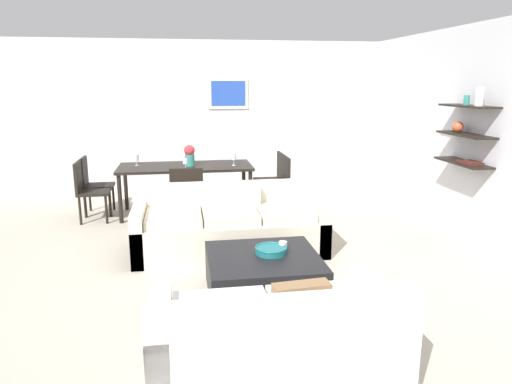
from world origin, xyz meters
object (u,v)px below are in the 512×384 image
centerpiece_vase (190,155)px  sofa_beige (230,228)px  dining_chair_foot (187,194)px  wine_glass_left_far (136,158)px  dining_chair_right_near (279,181)px  wine_glass_foot (185,162)px  dining_chair_left_near (88,187)px  dining_chair_right_far (274,176)px  dining_chair_left_far (92,182)px  wine_glass_right_near (234,157)px  loveseat_white (275,343)px  decorative_bowl (271,250)px  dining_table (185,170)px  coffee_table (263,274)px  candle_jar (283,246)px

centerpiece_vase → sofa_beige: bearing=-76.2°
dining_chair_foot → wine_glass_left_far: (-0.73, 0.95, 0.37)m
dining_chair_right_near → wine_glass_foot: 1.47m
dining_chair_left_near → wine_glass_left_far: bearing=24.1°
wine_glass_foot → centerpiece_vase: 0.34m
dining_chair_foot → dining_chair_left_near: (-1.41, 0.65, 0.00)m
centerpiece_vase → wine_glass_foot: bearing=-101.6°
sofa_beige → dining_chair_right_far: (0.92, 1.96, 0.21)m
dining_chair_left_far → wine_glass_right_near: wine_glass_right_near is taller
loveseat_white → dining_chair_foot: (-0.53, 3.51, 0.21)m
dining_chair_left_near → wine_glass_left_far: wine_glass_left_far is taller
centerpiece_vase → dining_chair_right_near: bearing=-6.3°
decorative_bowl → dining_table: bearing=104.8°
decorative_bowl → dining_chair_foot: 2.22m
wine_glass_foot → loveseat_white: bearing=-82.5°
loveseat_white → dining_chair_right_near: size_ratio=1.85×
coffee_table → wine_glass_right_near: wine_glass_right_near is taller
centerpiece_vase → coffee_table: bearing=-78.0°
sofa_beige → decorative_bowl: sofa_beige is taller
candle_jar → wine_glass_left_far: (-1.63, 2.96, 0.45)m
candle_jar → sofa_beige: bearing=110.8°
wine_glass_foot → centerpiece_vase: (0.07, 0.33, 0.04)m
candle_jar → centerpiece_vase: (-0.83, 2.80, 0.49)m
centerpiece_vase → candle_jar: bearing=-73.4°
coffee_table → centerpiece_vase: (-0.62, 2.92, 0.72)m
sofa_beige → dining_table: size_ratio=1.11×
coffee_table → wine_glass_foot: 2.77m
dining_chair_right_far → wine_glass_right_near: bearing=-155.9°
candle_jar → wine_glass_left_far: bearing=118.8°
candle_jar → wine_glass_right_near: size_ratio=0.50×
wine_glass_left_far → candle_jar: bearing=-61.2°
candle_jar → dining_chair_foot: (-0.90, 2.01, 0.08)m
candle_jar → dining_chair_foot: dining_chair_foot is taller
decorative_bowl → wine_glass_left_far: wine_glass_left_far is taller
wine_glass_right_near → wine_glass_left_far: bearing=171.5°
dining_chair_left_near → dining_chair_right_far: bearing=7.9°
sofa_beige → dining_chair_foot: 1.06m
dining_chair_right_far → dining_chair_left_far: 2.82m
sofa_beige → wine_glass_left_far: wine_glass_left_far is taller
dining_chair_foot → loveseat_white: bearing=-81.5°
dining_chair_right_near → wine_glass_foot: wine_glass_foot is taller
dining_chair_right_near → wine_glass_foot: (-1.41, -0.18, 0.37)m
loveseat_white → centerpiece_vase: 4.37m
sofa_beige → loveseat_white: 2.59m
dining_chair_left_near → wine_glass_foot: 1.47m
loveseat_white → dining_table: (-0.53, 4.35, 0.39)m
dining_chair_foot → dining_chair_right_near: size_ratio=1.00×
dining_table → wine_glass_foot: 0.42m
sofa_beige → wine_glass_foot: size_ratio=12.97×
coffee_table → dining_chair_left_near: 3.49m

